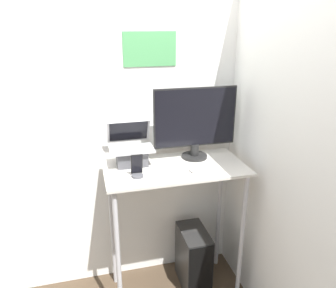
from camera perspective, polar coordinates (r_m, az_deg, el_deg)
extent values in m
cube|color=white|center=(2.67, -0.76, 2.13)|extent=(6.00, 0.05, 2.60)
cube|color=#4C9959|center=(2.49, -3.20, 16.18)|extent=(0.40, 0.01, 0.25)
cube|color=white|center=(2.35, 17.43, -1.33)|extent=(0.05, 6.00, 2.60)
cube|color=beige|center=(2.41, 1.27, -4.14)|extent=(1.04, 0.54, 0.02)
cylinder|color=#B7B7BC|center=(2.45, -8.65, -19.63)|extent=(0.03, 0.03, 1.12)
cylinder|color=#B7B7BC|center=(2.68, 12.68, -16.14)|extent=(0.03, 0.03, 1.12)
cylinder|color=#B7B7BC|center=(2.81, -9.68, -13.99)|extent=(0.03, 0.03, 1.12)
cylinder|color=#B7B7BC|center=(3.00, 8.87, -11.48)|extent=(0.03, 0.03, 1.12)
cube|color=#4C4C51|center=(2.42, -6.29, -2.42)|extent=(0.22, 0.13, 0.12)
cube|color=#B7B7BC|center=(2.39, -6.35, -0.95)|extent=(0.32, 0.19, 0.02)
cube|color=#B7B7BC|center=(2.49, -6.90, 2.19)|extent=(0.32, 0.09, 0.18)
cube|color=black|center=(2.48, -6.88, 2.21)|extent=(0.29, 0.07, 0.16)
cylinder|color=black|center=(2.57, 4.61, -2.13)|extent=(0.20, 0.20, 0.02)
cylinder|color=black|center=(2.55, 4.65, -1.00)|extent=(0.07, 0.07, 0.09)
cube|color=black|center=(2.47, 4.78, 4.65)|extent=(0.64, 0.01, 0.45)
cube|color=black|center=(2.46, 4.84, 4.60)|extent=(0.62, 0.01, 0.43)
cube|color=white|center=(2.27, 0.09, -5.24)|extent=(0.25, 0.10, 0.01)
cube|color=silver|center=(2.27, 0.09, -5.05)|extent=(0.23, 0.09, 0.00)
ellipsoid|color=white|center=(2.32, 4.28, -4.53)|extent=(0.04, 0.06, 0.03)
cylinder|color=#4C4C51|center=(2.25, -5.33, -5.53)|extent=(0.08, 0.08, 0.02)
cube|color=black|center=(2.23, -5.46, -3.48)|extent=(0.08, 0.04, 0.15)
cube|color=black|center=(2.23, -5.44, -3.50)|extent=(0.07, 0.03, 0.14)
cube|color=black|center=(2.95, 4.42, -19.15)|extent=(0.21, 0.38, 0.52)
cube|color=black|center=(2.81, 5.77, -21.51)|extent=(0.20, 0.01, 0.50)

